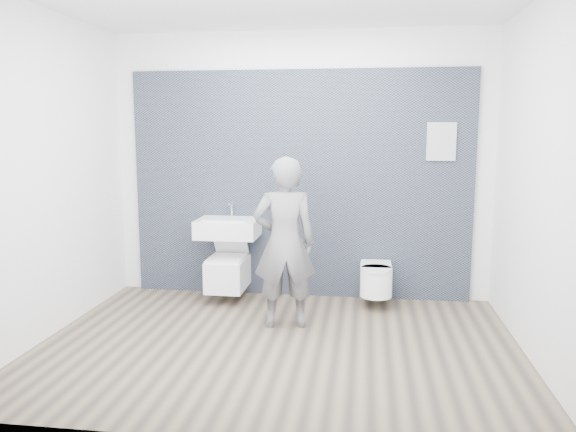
# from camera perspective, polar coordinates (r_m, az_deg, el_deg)

# --- Properties ---
(ground) EXTENTS (4.00, 4.00, 0.00)m
(ground) POSITION_cam_1_polar(r_m,az_deg,el_deg) (4.83, -1.02, -12.91)
(ground) COLOR brown
(ground) RESTS_ON ground
(room_shell) EXTENTS (4.00, 4.00, 4.00)m
(room_shell) POSITION_cam_1_polar(r_m,az_deg,el_deg) (4.49, -1.08, 8.20)
(room_shell) COLOR white
(room_shell) RESTS_ON ground
(tile_wall) EXTENTS (3.60, 0.06, 2.40)m
(tile_wall) POSITION_cam_1_polar(r_m,az_deg,el_deg) (6.20, 1.13, -7.94)
(tile_wall) COLOR black
(tile_wall) RESTS_ON ground
(washbasin) EXTENTS (0.63, 0.48, 0.48)m
(washbasin) POSITION_cam_1_polar(r_m,az_deg,el_deg) (5.90, -6.11, -1.17)
(washbasin) COLOR white
(washbasin) RESTS_ON ground
(toilet_square) EXTENTS (0.38, 0.55, 0.67)m
(toilet_square) POSITION_cam_1_polar(r_m,az_deg,el_deg) (5.96, -6.13, -5.58)
(toilet_square) COLOR white
(toilet_square) RESTS_ON ground
(toilet_rounded) EXTENTS (0.32, 0.55, 0.30)m
(toilet_rounded) POSITION_cam_1_polar(r_m,az_deg,el_deg) (5.80, 8.93, -6.36)
(toilet_rounded) COLOR white
(toilet_rounded) RESTS_ON ground
(info_placard) EXTENTS (0.29, 0.03, 0.38)m
(info_placard) POSITION_cam_1_polar(r_m,az_deg,el_deg) (6.17, 14.68, -8.34)
(info_placard) COLOR white
(info_placard) RESTS_ON ground
(visitor) EXTENTS (0.63, 0.48, 1.55)m
(visitor) POSITION_cam_1_polar(r_m,az_deg,el_deg) (5.05, -0.37, -2.75)
(visitor) COLOR slate
(visitor) RESTS_ON ground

